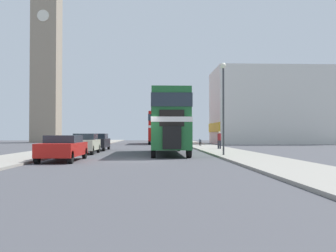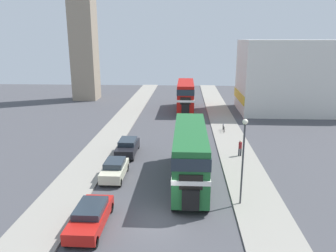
# 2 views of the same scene
# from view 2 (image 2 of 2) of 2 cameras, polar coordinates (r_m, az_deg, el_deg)

# --- Properties ---
(ground_plane) EXTENTS (120.00, 120.00, 0.00)m
(ground_plane) POSITION_cam_2_polar(r_m,az_deg,el_deg) (20.94, -2.16, -16.32)
(ground_plane) COLOR #47474C
(sidewalk_right) EXTENTS (3.50, 120.00, 0.12)m
(sidewalk_right) POSITION_cam_2_polar(r_m,az_deg,el_deg) (21.43, 16.89, -16.05)
(sidewalk_right) COLOR gray
(sidewalk_right) RESTS_ON ground_plane
(sidewalk_left) EXTENTS (3.50, 120.00, 0.12)m
(sidewalk_left) POSITION_cam_2_polar(r_m,az_deg,el_deg) (22.50, -20.15, -14.75)
(sidewalk_left) COLOR gray
(sidewalk_left) RESTS_ON ground_plane
(double_decker_bus) EXTENTS (2.45, 10.94, 4.29)m
(double_decker_bus) POSITION_cam_2_polar(r_m,az_deg,el_deg) (25.18, 3.88, -4.36)
(double_decker_bus) COLOR #1E602D
(double_decker_bus) RESTS_ON ground_plane
(bus_distant) EXTENTS (2.48, 10.46, 4.42)m
(bus_distant) POSITION_cam_2_polar(r_m,az_deg,el_deg) (50.75, 3.08, 5.63)
(bus_distant) COLOR #B2140F
(bus_distant) RESTS_ON ground_plane
(car_parked_near) EXTENTS (1.82, 4.62, 1.38)m
(car_parked_near) POSITION_cam_2_polar(r_m,az_deg,el_deg) (20.57, -13.37, -15.03)
(car_parked_near) COLOR red
(car_parked_near) RESTS_ON ground_plane
(car_parked_mid) EXTENTS (1.66, 3.92, 1.47)m
(car_parked_mid) POSITION_cam_2_polar(r_m,az_deg,el_deg) (26.74, -9.29, -7.44)
(car_parked_mid) COLOR beige
(car_parked_mid) RESTS_ON ground_plane
(car_parked_far) EXTENTS (1.75, 4.40, 1.47)m
(car_parked_far) POSITION_cam_2_polar(r_m,az_deg,el_deg) (31.90, -7.05, -3.59)
(car_parked_far) COLOR black
(car_parked_far) RESTS_ON ground_plane
(pedestrian_walking) EXTENTS (0.31, 0.31, 1.54)m
(pedestrian_walking) POSITION_cam_2_polar(r_m,az_deg,el_deg) (31.59, 12.46, -3.60)
(pedestrian_walking) COLOR #282833
(pedestrian_walking) RESTS_ON sidewalk_right
(bicycle_on_pavement) EXTENTS (0.05, 1.76, 0.78)m
(bicycle_on_pavement) POSITION_cam_2_polar(r_m,az_deg,el_deg) (39.72, 9.66, -0.37)
(bicycle_on_pavement) COLOR black
(bicycle_on_pavement) RESTS_ON sidewalk_right
(street_lamp) EXTENTS (0.36, 0.36, 5.86)m
(street_lamp) POSITION_cam_2_polar(r_m,az_deg,el_deg) (21.72, 13.01, -3.99)
(street_lamp) COLOR #38383D
(street_lamp) RESTS_ON sidewalk_right
(shop_building_block) EXTENTS (17.78, 9.84, 10.68)m
(shop_building_block) POSITION_cam_2_polar(r_m,az_deg,el_deg) (53.10, 22.03, 7.95)
(shop_building_block) COLOR silver
(shop_building_block) RESTS_ON ground_plane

